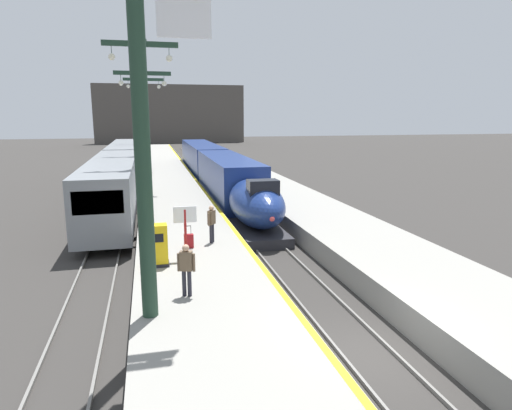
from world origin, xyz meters
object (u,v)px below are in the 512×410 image
object	(u,v)px
highspeed_train_main	(216,170)
station_column_mid	(144,113)
station_column_distant	(145,115)
departure_info_board	(185,222)
regional_train_adjacent	(121,170)
passenger_near_edge	(212,221)
rolling_suitcase	(189,241)
station_column_near	(142,105)
station_column_far	(145,119)
ticket_machine_yellow	(158,247)
passenger_mid_platform	(186,266)

from	to	relation	value
highspeed_train_main	station_column_mid	size ratio (longest dim) A/B	3.98
station_column_distant	departure_info_board	distance (m)	30.97
regional_train_adjacent	passenger_near_edge	size ratio (longest dim) A/B	21.66
rolling_suitcase	highspeed_train_main	bearing A→B (deg)	78.27
station_column_near	departure_info_board	size ratio (longest dim) A/B	4.53
station_column_mid	rolling_suitcase	world-z (taller)	station_column_mid
station_column_mid	rolling_suitcase	distance (m)	9.14
highspeed_train_main	station_column_far	bearing A→B (deg)	-138.98
station_column_far	departure_info_board	world-z (taller)	station_column_far
ticket_machine_yellow	regional_train_adjacent	bearing A→B (deg)	96.44
regional_train_adjacent	station_column_near	distance (m)	27.45
passenger_near_edge	rolling_suitcase	bearing A→B (deg)	-151.89
station_column_near	departure_info_board	bearing A→B (deg)	74.39
station_column_distant	departure_info_board	bearing A→B (deg)	-87.33
passenger_near_edge	departure_info_board	bearing A→B (deg)	-122.89
station_column_mid	passenger_mid_platform	size ratio (longest dim) A/B	5.68
regional_train_adjacent	station_column_mid	world-z (taller)	station_column_mid
highspeed_train_main	station_column_near	xyz separation A→B (m)	(-5.85, -26.76, 4.98)
passenger_near_edge	rolling_suitcase	distance (m)	1.40
station_column_distant	passenger_near_edge	distance (m)	29.13
regional_train_adjacent	station_column_distant	xyz separation A→B (m)	(2.20, 8.64, 4.57)
station_column_mid	station_column_distant	world-z (taller)	station_column_mid
station_column_mid	passenger_near_edge	xyz separation A→B (m)	(2.75, -6.58, -4.76)
passenger_mid_platform	departure_info_board	world-z (taller)	departure_info_board
station_column_near	passenger_near_edge	bearing A→B (deg)	68.84
station_column_near	departure_info_board	xyz separation A→B (m)	(1.37, 4.92, -4.35)
passenger_mid_platform	rolling_suitcase	size ratio (longest dim) A/B	1.72
passenger_mid_platform	rolling_suitcase	world-z (taller)	passenger_mid_platform
passenger_near_edge	ticket_machine_yellow	world-z (taller)	passenger_near_edge
passenger_mid_platform	ticket_machine_yellow	size ratio (longest dim) A/B	1.06
station_column_near	ticket_machine_yellow	world-z (taller)	station_column_near
station_column_mid	rolling_suitcase	size ratio (longest dim) A/B	9.78
regional_train_adjacent	rolling_suitcase	size ratio (longest dim) A/B	37.27
highspeed_train_main	station_column_far	world-z (taller)	station_column_far
station_column_distant	rolling_suitcase	size ratio (longest dim) A/B	9.59
departure_info_board	passenger_mid_platform	bearing A→B (deg)	-94.40
rolling_suitcase	station_column_distant	bearing A→B (deg)	93.27
passenger_near_edge	station_column_mid	bearing A→B (deg)	112.66
passenger_mid_platform	departure_info_board	bearing A→B (deg)	85.60
highspeed_train_main	regional_train_adjacent	world-z (taller)	regional_train_adjacent
station_column_distant	passenger_near_edge	world-z (taller)	station_column_distant
regional_train_adjacent	station_column_near	size ratio (longest dim) A/B	3.81
station_column_distant	departure_info_board	xyz separation A→B (m)	(1.43, -30.66, -4.14)
passenger_near_edge	regional_train_adjacent	bearing A→B (deg)	103.91
regional_train_adjacent	rolling_suitcase	xyz separation A→B (m)	(3.87, -20.56, -0.77)
regional_train_adjacent	passenger_mid_platform	bearing A→B (deg)	-82.63
station_column_far	passenger_mid_platform	bearing A→B (deg)	-86.82
departure_info_board	rolling_suitcase	bearing A→B (deg)	80.71
highspeed_train_main	passenger_mid_platform	bearing A→B (deg)	-100.53
passenger_near_edge	passenger_mid_platform	xyz separation A→B (m)	(-1.61, -5.81, 0.00)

